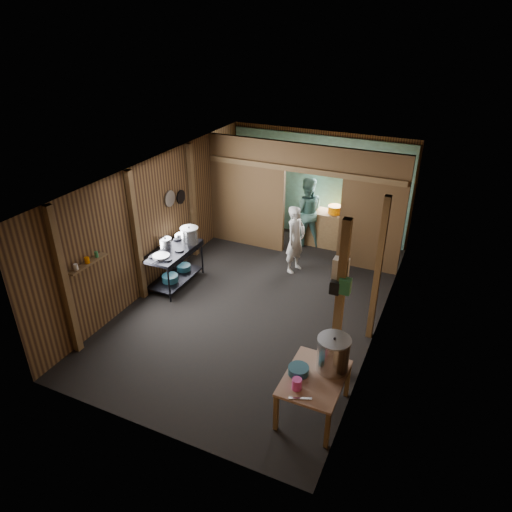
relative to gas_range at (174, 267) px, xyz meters
The scene contains 42 objects.
floor 1.93m from the gas_range, ahead, with size 4.50×7.00×0.00m, color black.
ceiling 2.90m from the gas_range, ahead, with size 4.50×7.00×0.00m, color #474544.
wall_back 4.18m from the gas_range, 62.58° to the left, with size 4.50×0.00×2.60m, color brown.
wall_front 3.97m from the gas_range, 60.89° to the right, with size 4.50×0.00×2.60m, color brown.
wall_left 0.98m from the gas_range, 161.46° to the left, with size 0.00×7.00×2.60m, color brown.
wall_right 4.23m from the gas_range, ahead, with size 0.00×7.00×2.60m, color brown.
partition_left 2.55m from the gas_range, 76.57° to the left, with size 1.85×0.10×2.60m, color brown.
partition_right 4.26m from the gas_range, 33.93° to the left, with size 1.35×0.10×2.60m, color brown.
partition_header 3.68m from the gas_range, 47.50° to the left, with size 1.30×0.10×0.60m, color brown.
turquoise_panel 4.12m from the gas_range, 62.19° to the left, with size 4.40×0.06×2.50m, color #69BAB8.
back_counter 3.77m from the gas_range, 54.66° to the left, with size 1.20×0.50×0.85m, color brown.
wall_clock 4.38m from the gas_range, 58.85° to the left, with size 0.20×0.20×0.03m, color silver.
post_left_a 2.65m from the gas_range, 96.91° to the right, with size 0.10×0.12×2.60m, color brown.
post_left_b 1.16m from the gas_range, 113.93° to the right, with size 0.10×0.12×2.60m, color brown.
post_left_c 1.63m from the gas_range, 102.77° to the left, with size 0.10×0.12×2.60m, color brown.
post_right 4.16m from the gas_range, ahead, with size 0.10×0.12×2.60m, color brown.
post_free 4.01m from the gas_range, 17.50° to the right, with size 0.12×0.12×2.60m, color brown.
cross_beam 3.38m from the gas_range, 50.42° to the left, with size 4.40×0.12×0.12m, color brown.
pan_lid_big 1.39m from the gas_range, 122.20° to the left, with size 0.34×0.34×0.03m, color gray.
pan_lid_small 1.51m from the gas_range, 109.65° to the left, with size 0.30×0.30×0.03m, color black.
wall_shelf 2.23m from the gas_range, 97.78° to the right, with size 0.14×0.80×0.03m, color brown.
jar_white 2.48m from the gas_range, 96.92° to the right, with size 0.07×0.07×0.10m, color silver.
jar_yellow 2.26m from the gas_range, 97.78° to the right, with size 0.08×0.08×0.10m, color orange.
jar_green 2.07m from the gas_range, 98.74° to the right, with size 0.06×0.06×0.10m, color #267243.
bag_white 4.08m from the gas_range, 16.58° to the right, with size 0.22×0.15×0.32m, color silver.
bag_green 4.17m from the gas_range, 18.02° to the right, with size 0.16×0.12×0.24m, color #267243.
bag_black 4.04m from the gas_range, 18.94° to the right, with size 0.14×0.10×0.20m, color black.
gas_range is the anchor object (origin of this frame).
prep_table 4.29m from the gas_range, 30.12° to the right, with size 0.79×1.09×0.64m, color #9F745A, non-canonical shape.
stove_pot_large 0.71m from the gas_range, 66.47° to the left, with size 0.37×0.37×0.37m, color #BEBEBE, non-canonical shape.
stove_pot_med 0.52m from the gas_range, behind, with size 0.26×0.26×0.22m, color #BEBEBE, non-canonical shape.
stove_saucepan 0.69m from the gas_range, 109.01° to the left, with size 0.17×0.17×0.10m, color #BEBEBE.
frying_pan 0.58m from the gas_range, 90.00° to the right, with size 0.33×0.55×0.08m, color gray, non-canonical shape.
blue_tub_front 0.25m from the gas_range, 90.00° to the right, with size 0.33×0.33×0.14m, color #1A4655.
blue_tub_back 0.38m from the gas_range, 90.00° to the left, with size 0.29×0.29×0.12m, color #1A4655.
stock_pot 4.34m from the gas_range, 26.13° to the right, with size 0.46×0.46×0.54m, color #BEBEBE, non-canonical shape.
wash_basin 4.12m from the gas_range, 32.04° to the right, with size 0.29×0.29×0.11m, color #1A4655.
pink_bucket 4.34m from the gas_range, 34.67° to the right, with size 0.13×0.13×0.16m, color #DF3B9F.
knife 4.51m from the gas_range, 35.49° to the right, with size 0.30×0.04×0.01m, color #BEBEBE.
yellow_tub 3.98m from the gas_range, 51.28° to the left, with size 0.33×0.33×0.18m, color orange.
cook 2.61m from the gas_range, 37.47° to the left, with size 0.54×0.36×1.48m, color silver.
worker_back 3.45m from the gas_range, 57.84° to the left, with size 0.81×0.63×1.68m, color #48756C.
Camera 1 is at (3.11, -7.00, 5.06)m, focal length 32.69 mm.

